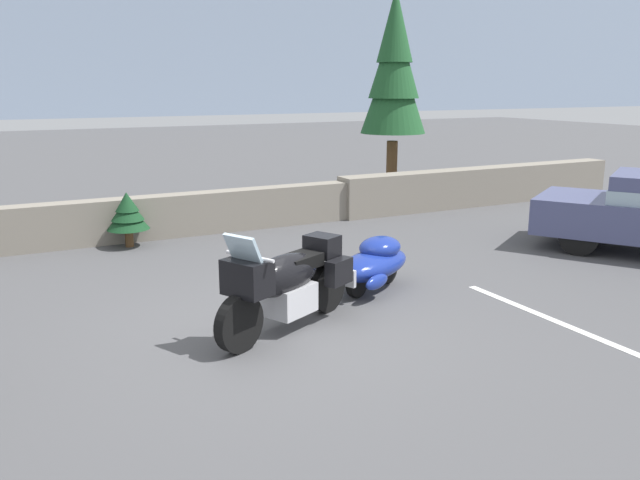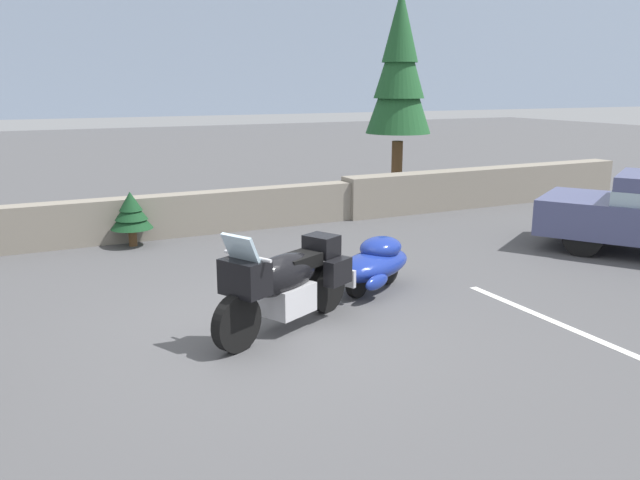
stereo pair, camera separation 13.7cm
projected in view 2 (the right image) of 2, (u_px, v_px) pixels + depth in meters
ground_plane at (275, 331)px, 7.82m from camera, size 80.00×80.00×0.00m
stone_guard_wall at (193, 213)px, 12.79m from camera, size 24.00×0.60×0.92m
distant_ridgeline at (13, 47)px, 89.32m from camera, size 240.00×80.00×16.00m
touring_motorcycle at (284, 281)px, 7.71m from camera, size 2.13×1.34×1.33m
car_shaped_trailer at (374, 263)px, 9.29m from camera, size 2.14×1.30×0.76m
pine_tree_tall at (400, 69)px, 16.00m from camera, size 1.64×1.64×5.25m
pine_sapling_near at (131, 212)px, 11.80m from camera, size 0.77×0.77×1.02m
parking_stripe_marker at (568, 327)px, 7.92m from camera, size 0.12×3.60×0.01m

